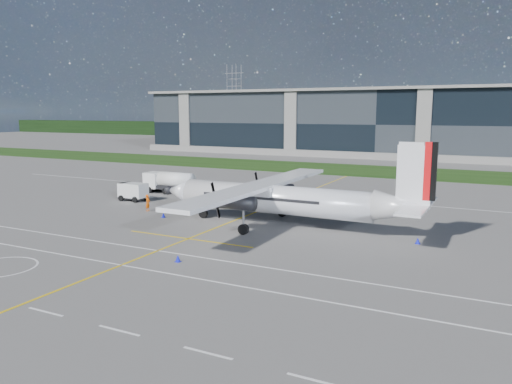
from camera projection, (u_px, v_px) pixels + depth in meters
The scene contains 17 objects.
ground at pixel (331, 174), 82.95m from camera, with size 400.00×400.00×0.00m, color slate.
grass_strip at pixel (345, 169), 89.99m from camera, with size 400.00×18.00×0.04m, color #183A0F.
terminal_building at pixel (386, 124), 116.99m from camera, with size 120.00×20.00×15.00m, color black.
tree_line at pixel (424, 133), 170.57m from camera, with size 400.00×6.00×6.00m, color black.
pylon_west at pixel (234, 100), 213.08m from camera, with size 9.00×4.60×30.00m, color gray, non-canonical shape.
yellow_taxiway_centerline at pixel (271, 206), 55.18m from camera, with size 0.20×70.00×0.01m, color yellow.
white_lane_line at pixel (89, 259), 35.37m from camera, with size 90.00×0.15×0.01m, color white.
turboprop_aircraft at pixel (284, 183), 44.62m from camera, with size 25.88×26.84×8.05m, color white, non-canonical shape.
fuel_tanker_truck at pixel (166, 182), 64.03m from camera, with size 7.31×2.38×2.74m, color white, non-canonical shape.
baggage_tug at pixel (133, 192), 58.53m from camera, with size 3.43×2.06×2.06m, color silver, non-canonical shape.
ground_crew_person at pixel (148, 202), 52.41m from camera, with size 0.82×0.59×2.02m, color #F25907.
safety_cone_fwd at pixel (162, 210), 52.02m from camera, with size 0.36×0.36×0.50m, color #0B12C5.
safety_cone_nose_stbd at pixel (185, 210), 51.99m from camera, with size 0.36×0.36×0.50m, color #0B12C5.
safety_cone_nose_port at pixel (163, 215), 49.25m from camera, with size 0.36×0.36×0.50m, color #0B12C5.
safety_cone_tail at pixel (418, 241), 39.51m from camera, with size 0.36×0.36×0.50m, color #0B12C5.
safety_cone_portwing at pixel (178, 258), 34.76m from camera, with size 0.36×0.36×0.50m, color #0B12C5.
safety_cone_stbdwing at pixel (319, 199), 58.23m from camera, with size 0.36×0.36×0.50m, color #0B12C5.
Camera 1 is at (26.00, -39.12, 10.38)m, focal length 35.00 mm.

